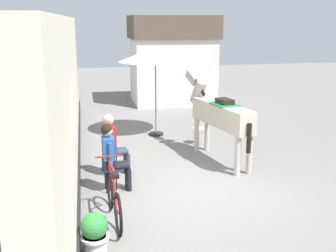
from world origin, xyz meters
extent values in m
plane|color=slate|center=(0.00, 3.00, 0.00)|extent=(40.00, 40.00, 0.00)
cube|color=beige|center=(-2.55, 1.50, 1.70)|extent=(0.30, 14.00, 3.40)
cube|color=black|center=(-2.53, 1.50, 0.18)|extent=(0.34, 14.00, 0.36)
cube|color=silver|center=(1.40, 9.30, 1.30)|extent=(3.20, 2.40, 2.60)
cube|color=brown|center=(1.40, 9.30, 3.05)|extent=(3.40, 2.60, 0.90)
cylinder|color=#194C99|center=(-1.78, 0.27, 0.46)|extent=(0.34, 0.34, 0.03)
cylinder|color=black|center=(-1.64, 0.27, 0.22)|extent=(0.02, 0.02, 0.45)
cylinder|color=black|center=(-1.86, 0.38, 0.22)|extent=(0.02, 0.02, 0.45)
cylinder|color=black|center=(-1.85, 0.14, 0.22)|extent=(0.02, 0.02, 0.45)
cube|color=black|center=(-1.78, 0.27, 0.58)|extent=(0.26, 0.33, 0.20)
cube|color=#1E4C8C|center=(-1.78, 0.27, 0.90)|extent=(0.24, 0.35, 0.44)
sphere|color=tan|center=(-1.78, 0.27, 1.25)|extent=(0.20, 0.20, 0.20)
sphere|color=black|center=(-1.80, 0.27, 1.28)|extent=(0.22, 0.22, 0.22)
cylinder|color=black|center=(-1.60, 0.36, 0.53)|extent=(0.39, 0.15, 0.13)
cylinder|color=black|center=(-1.41, 0.36, 0.23)|extent=(0.11, 0.11, 0.46)
cylinder|color=black|center=(-1.59, 0.20, 0.53)|extent=(0.39, 0.15, 0.13)
cylinder|color=black|center=(-1.40, 0.21, 0.23)|extent=(0.11, 0.11, 0.46)
cylinder|color=#1E4C8C|center=(-1.77, 0.47, 0.85)|extent=(0.09, 0.09, 0.42)
cylinder|color=#1E4C8C|center=(-1.75, 0.07, 0.85)|extent=(0.09, 0.09, 0.42)
cylinder|color=red|center=(-1.70, 1.16, 0.46)|extent=(0.34, 0.34, 0.03)
cylinder|color=black|center=(-1.56, 1.18, 0.22)|extent=(0.02, 0.02, 0.45)
cylinder|color=black|center=(-1.79, 1.26, 0.22)|extent=(0.02, 0.02, 0.45)
cylinder|color=black|center=(-1.75, 1.02, 0.22)|extent=(0.02, 0.02, 0.45)
cube|color=#2D3851|center=(-1.70, 1.16, 0.58)|extent=(0.30, 0.36, 0.20)
cube|color=maroon|center=(-1.70, 1.16, 0.90)|extent=(0.28, 0.38, 0.44)
sphere|color=tan|center=(-1.70, 1.16, 1.25)|extent=(0.20, 0.20, 0.20)
sphere|color=#B2A38E|center=(-1.72, 1.15, 1.28)|extent=(0.22, 0.22, 0.22)
cylinder|color=#2D3851|center=(-1.53, 1.27, 0.53)|extent=(0.40, 0.20, 0.13)
cylinder|color=#2D3851|center=(-1.35, 1.31, 0.23)|extent=(0.11, 0.11, 0.46)
cylinder|color=#2D3851|center=(-1.50, 1.12, 0.53)|extent=(0.40, 0.20, 0.13)
cylinder|color=#2D3851|center=(-1.31, 1.15, 0.23)|extent=(0.11, 0.11, 0.46)
cylinder|color=maroon|center=(-1.72, 1.36, 0.85)|extent=(0.09, 0.09, 0.42)
cylinder|color=maroon|center=(-1.64, 0.96, 0.85)|extent=(0.09, 0.09, 0.42)
cube|color=#B2A899|center=(0.97, 1.57, 1.16)|extent=(0.90, 2.24, 0.52)
cylinder|color=#B2A899|center=(0.61, 2.49, 0.45)|extent=(0.13, 0.13, 0.90)
cylinder|color=#B2A899|center=(0.92, 2.56, 0.45)|extent=(0.13, 0.13, 0.90)
cylinder|color=#B2A899|center=(1.03, 0.59, 0.45)|extent=(0.13, 0.13, 0.90)
cylinder|color=#B2A899|center=(1.33, 0.66, 0.45)|extent=(0.13, 0.13, 0.90)
cylinder|color=#B2A899|center=(0.72, 2.74, 1.55)|extent=(0.41, 0.68, 0.73)
cube|color=#B2A899|center=(0.64, 3.07, 1.86)|extent=(0.29, 0.55, 0.40)
cube|color=black|center=(0.72, 2.72, 1.69)|extent=(0.17, 0.62, 0.48)
cylinder|color=black|center=(1.22, 0.45, 0.89)|extent=(0.12, 0.12, 0.65)
cube|color=#197238|center=(1.00, 1.47, 1.44)|extent=(0.62, 0.69, 0.03)
cube|color=black|center=(1.00, 1.47, 1.51)|extent=(0.37, 0.49, 0.12)
cylinder|color=beige|center=(-2.14, -2.06, 0.14)|extent=(0.34, 0.34, 0.28)
cylinder|color=beige|center=(-2.14, -2.06, 0.26)|extent=(0.43, 0.43, 0.04)
sphere|color=#2D7A38|center=(-2.14, -2.06, 0.44)|extent=(0.40, 0.40, 0.40)
torus|color=black|center=(-1.82, -0.53, 0.36)|extent=(0.09, 0.71, 0.71)
torus|color=black|center=(-1.76, -1.57, 0.36)|extent=(0.09, 0.71, 0.71)
cylinder|color=maroon|center=(-1.80, -0.81, 0.67)|extent=(0.06, 0.50, 0.60)
cylinder|color=maroon|center=(-1.78, -1.21, 0.64)|extent=(0.06, 0.36, 0.55)
cylinder|color=maroon|center=(-1.79, -0.97, 0.93)|extent=(0.08, 0.80, 0.09)
cylinder|color=maroon|center=(-1.77, -1.31, 0.37)|extent=(0.06, 0.53, 0.06)
cylinder|color=maroon|center=(-1.81, -0.55, 0.66)|extent=(0.04, 0.09, 0.60)
cylinder|color=maroon|center=(-1.81, -0.57, 1.01)|extent=(0.50, 0.06, 0.03)
cube|color=black|center=(-1.77, -1.37, 0.95)|extent=(0.11, 0.21, 0.06)
cylinder|color=black|center=(-0.14, 4.31, 0.03)|extent=(0.44, 0.44, 0.06)
cylinder|color=olive|center=(-0.14, 4.31, 1.10)|extent=(0.04, 0.04, 2.20)
cone|color=silver|center=(-0.14, 4.31, 2.38)|extent=(2.10, 2.10, 0.40)
cylinder|color=white|center=(0.84, 3.14, 0.45)|extent=(0.32, 0.32, 0.03)
cylinder|color=silver|center=(0.97, 3.14, 0.22)|extent=(0.02, 0.02, 0.43)
cylinder|color=silver|center=(0.77, 3.25, 0.22)|extent=(0.02, 0.02, 0.43)
cylinder|color=silver|center=(0.77, 3.03, 0.22)|extent=(0.02, 0.02, 0.43)
camera|label=1|loc=(-2.20, -7.80, 3.36)|focal=45.60mm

